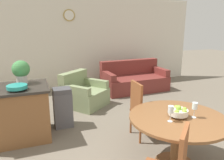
{
  "coord_description": "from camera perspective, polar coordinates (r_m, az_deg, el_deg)",
  "views": [
    {
      "loc": [
        -1.3,
        -1.31,
        1.93
      ],
      "look_at": [
        0.05,
        2.29,
        0.93
      ],
      "focal_mm": 35.0,
      "sensor_mm": 36.0,
      "label": 1
    }
  ],
  "objects": [
    {
      "name": "dining_chair_far_side",
      "position": [
        3.77,
        7.8,
        -7.19
      ],
      "size": [
        0.43,
        0.43,
        1.0
      ],
      "rotation": [
        0.0,
        0.0,
        4.69
      ],
      "color": "brown",
      "rests_on": "ground_plane"
    },
    {
      "name": "kitchen_island",
      "position": [
        4.06,
        -23.63,
        -7.93
      ],
      "size": [
        1.09,
        0.83,
        0.92
      ],
      "color": "brown",
      "rests_on": "ground_plane"
    },
    {
      "name": "wall_back",
      "position": [
        6.82,
        -9.67,
        9.43
      ],
      "size": [
        8.0,
        0.09,
        2.7
      ],
      "color": "silver",
      "rests_on": "ground_plane"
    },
    {
      "name": "couch",
      "position": [
        6.54,
        5.74,
        -0.08
      ],
      "size": [
        1.89,
        1.0,
        0.86
      ],
      "rotation": [
        0.0,
        0.0,
        0.03
      ],
      "color": "maroon",
      "rests_on": "ground_plane"
    },
    {
      "name": "dining_table",
      "position": [
        3.12,
        16.61,
        -11.97
      ],
      "size": [
        1.29,
        1.29,
        0.73
      ],
      "color": "brown",
      "rests_on": "ground_plane"
    },
    {
      "name": "trash_bin",
      "position": [
        4.3,
        -12.73,
        -7.03
      ],
      "size": [
        0.34,
        0.3,
        0.76
      ],
      "color": "#56565B",
      "rests_on": "ground_plane"
    },
    {
      "name": "potted_plant",
      "position": [
        4.06,
        -22.67,
        2.26
      ],
      "size": [
        0.3,
        0.3,
        0.4
      ],
      "color": "beige",
      "rests_on": "kitchen_island"
    },
    {
      "name": "armchair",
      "position": [
        5.33,
        -7.46,
        -3.68
      ],
      "size": [
        1.23,
        1.24,
        0.8
      ],
      "rotation": [
        0.0,
        0.0,
        0.67
      ],
      "color": "gray",
      "rests_on": "ground_plane"
    },
    {
      "name": "fruit_bowl",
      "position": [
        3.03,
        16.95,
        -7.88
      ],
      "size": [
        0.25,
        0.25,
        0.16
      ],
      "color": "silver",
      "rests_on": "dining_table"
    },
    {
      "name": "wine_glass_left",
      "position": [
        2.83,
        15.11,
        -7.6
      ],
      "size": [
        0.07,
        0.07,
        0.21
      ],
      "color": "silver",
      "rests_on": "dining_table"
    },
    {
      "name": "wine_glass_right",
      "position": [
        3.04,
        20.81,
        -6.5
      ],
      "size": [
        0.07,
        0.07,
        0.21
      ],
      "color": "silver",
      "rests_on": "dining_table"
    },
    {
      "name": "teal_bowl",
      "position": [
        3.71,
        -23.56,
        -1.68
      ],
      "size": [
        0.31,
        0.31,
        0.08
      ],
      "color": "teal",
      "rests_on": "kitchen_island"
    }
  ]
}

